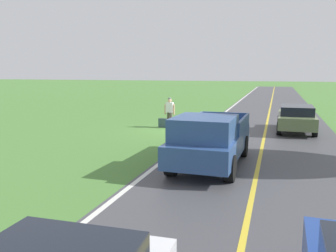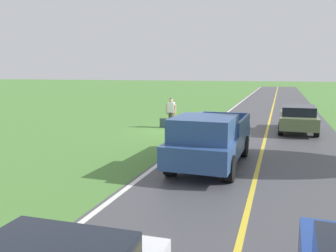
{
  "view_description": "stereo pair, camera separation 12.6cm",
  "coord_description": "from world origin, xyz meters",
  "px_view_note": "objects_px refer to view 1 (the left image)",
  "views": [
    {
      "loc": [
        -4.84,
        18.68,
        3.22
      ],
      "look_at": [
        -1.26,
        6.92,
        1.32
      ],
      "focal_mm": 38.13,
      "sensor_mm": 36.0,
      "label": 1
    },
    {
      "loc": [
        -4.96,
        18.64,
        3.22
      ],
      "look_at": [
        -1.26,
        6.92,
        1.32
      ],
      "focal_mm": 38.13,
      "sensor_mm": 36.0,
      "label": 2
    }
  ],
  "objects_px": {
    "suitcase_carried": "(163,123)",
    "pickup_truck_passing": "(210,139)",
    "sedan_near_oncoming": "(296,118)",
    "hitchhiker_walking": "(170,111)"
  },
  "relations": [
    {
      "from": "suitcase_carried",
      "to": "pickup_truck_passing",
      "type": "relative_size",
      "value": 0.1
    },
    {
      "from": "suitcase_carried",
      "to": "sedan_near_oncoming",
      "type": "height_order",
      "value": "sedan_near_oncoming"
    },
    {
      "from": "hitchhiker_walking",
      "to": "pickup_truck_passing",
      "type": "distance_m",
      "value": 8.63
    },
    {
      "from": "hitchhiker_walking",
      "to": "suitcase_carried",
      "type": "xyz_separation_m",
      "value": [
        0.42,
        0.06,
        -0.72
      ]
    },
    {
      "from": "pickup_truck_passing",
      "to": "sedan_near_oncoming",
      "type": "relative_size",
      "value": 1.23
    },
    {
      "from": "suitcase_carried",
      "to": "hitchhiker_walking",
      "type": "bearing_deg",
      "value": 100.86
    },
    {
      "from": "suitcase_carried",
      "to": "sedan_near_oncoming",
      "type": "bearing_deg",
      "value": 98.47
    },
    {
      "from": "suitcase_carried",
      "to": "sedan_near_oncoming",
      "type": "distance_m",
      "value": 7.35
    },
    {
      "from": "pickup_truck_passing",
      "to": "sedan_near_oncoming",
      "type": "xyz_separation_m",
      "value": [
        -3.15,
        -8.42,
        -0.21
      ]
    },
    {
      "from": "hitchhiker_walking",
      "to": "suitcase_carried",
      "type": "bearing_deg",
      "value": 7.82
    }
  ]
}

